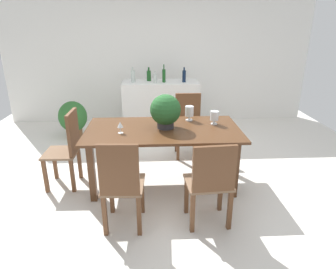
% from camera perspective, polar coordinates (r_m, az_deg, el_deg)
% --- Properties ---
extents(ground_plane, '(7.04, 7.04, 0.00)m').
position_cam_1_polar(ground_plane, '(4.27, -1.05, -7.54)').
color(ground_plane, silver).
extents(back_wall, '(6.40, 0.10, 2.60)m').
position_cam_1_polar(back_wall, '(6.40, -1.96, 14.18)').
color(back_wall, white).
rests_on(back_wall, ground).
extents(dining_table, '(1.96, 1.04, 0.77)m').
position_cam_1_polar(dining_table, '(3.76, -0.98, -0.27)').
color(dining_table, '#4C2D19').
rests_on(dining_table, ground).
extents(chair_far_right, '(0.44, 0.41, 0.99)m').
position_cam_1_polar(chair_far_right, '(4.73, 3.96, 2.55)').
color(chair_far_right, brown).
rests_on(chair_far_right, ground).
extents(chair_near_left, '(0.44, 0.48, 1.00)m').
position_cam_1_polar(chair_near_left, '(2.96, -9.03, -9.23)').
color(chair_near_left, brown).
rests_on(chair_near_left, ground).
extents(chair_near_right, '(0.49, 0.44, 0.96)m').
position_cam_1_polar(chair_near_right, '(3.01, 8.33, -8.87)').
color(chair_near_right, brown).
rests_on(chair_near_right, ground).
extents(chair_head_end, '(0.42, 0.44, 1.01)m').
position_cam_1_polar(chair_head_end, '(3.96, -18.92, -2.10)').
color(chair_head_end, brown).
rests_on(chair_head_end, ground).
extents(flower_centerpiece, '(0.39, 0.39, 0.43)m').
position_cam_1_polar(flower_centerpiece, '(3.69, -0.49, 4.64)').
color(flower_centerpiece, '#333338').
rests_on(flower_centerpiece, dining_table).
extents(crystal_vase_left, '(0.12, 0.12, 0.20)m').
position_cam_1_polar(crystal_vase_left, '(4.03, 4.17, 4.43)').
color(crystal_vase_left, silver).
rests_on(crystal_vase_left, dining_table).
extents(crystal_vase_center_near, '(0.11, 0.11, 0.18)m').
position_cam_1_polar(crystal_vase_center_near, '(3.91, 8.99, 3.52)').
color(crystal_vase_center_near, silver).
rests_on(crystal_vase_center_near, dining_table).
extents(wine_glass, '(0.07, 0.07, 0.14)m').
position_cam_1_polar(wine_glass, '(3.59, -9.27, 1.80)').
color(wine_glass, silver).
rests_on(wine_glass, dining_table).
extents(kitchen_counter, '(1.44, 0.62, 1.00)m').
position_cam_1_polar(kitchen_counter, '(5.77, -1.44, 5.37)').
color(kitchen_counter, silver).
rests_on(kitchen_counter, ground).
extents(wine_bottle_green, '(0.08, 0.08, 0.26)m').
position_cam_1_polar(wine_bottle_green, '(5.74, -3.74, 11.39)').
color(wine_bottle_green, '#194C1E').
rests_on(wine_bottle_green, kitchen_counter).
extents(wine_bottle_amber, '(0.06, 0.06, 0.33)m').
position_cam_1_polar(wine_bottle_amber, '(5.56, -0.80, 11.39)').
color(wine_bottle_amber, '#194C1E').
rests_on(wine_bottle_amber, kitchen_counter).
extents(wine_bottle_clear, '(0.07, 0.07, 0.28)m').
position_cam_1_polar(wine_bottle_clear, '(5.58, 3.14, 11.28)').
color(wine_bottle_clear, '#0F1E38').
rests_on(wine_bottle_clear, kitchen_counter).
extents(wine_bottle_dark, '(0.06, 0.06, 0.22)m').
position_cam_1_polar(wine_bottle_dark, '(5.48, -2.50, 10.84)').
color(wine_bottle_dark, '#B2BFB7').
rests_on(wine_bottle_dark, kitchen_counter).
extents(wine_bottle_tall, '(0.07, 0.07, 0.28)m').
position_cam_1_polar(wine_bottle_tall, '(5.60, -6.80, 11.18)').
color(wine_bottle_tall, '#B2BFB7').
rests_on(wine_bottle_tall, kitchen_counter).
extents(potted_plant_floor, '(0.52, 0.52, 0.68)m').
position_cam_1_polar(potted_plant_floor, '(5.79, -17.98, 3.08)').
color(potted_plant_floor, brown).
rests_on(potted_plant_floor, ground).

